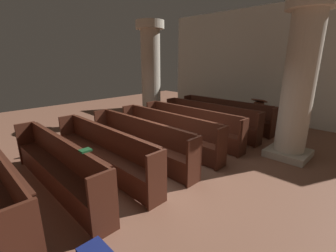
{
  "coord_description": "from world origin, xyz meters",
  "views": [
    {
      "loc": [
        3.76,
        -3.63,
        2.51
      ],
      "look_at": [
        -0.46,
        0.64,
        0.75
      ],
      "focal_mm": 24.7,
      "sensor_mm": 36.0,
      "label": 1
    }
  ],
  "objects": [
    {
      "name": "pew_row_1",
      "position": [
        -0.66,
        2.85,
        0.54
      ],
      "size": [
        3.65,
        0.46,
        1.02
      ],
      "color": "#4C2316",
      "rests_on": "ground"
    },
    {
      "name": "pew_row_4",
      "position": [
        -0.66,
        -0.2,
        0.54
      ],
      "size": [
        3.65,
        0.46,
        1.02
      ],
      "color": "#4C2316",
      "rests_on": "ground"
    },
    {
      "name": "back_wall",
      "position": [
        0.0,
        6.08,
        2.25
      ],
      "size": [
        10.0,
        0.16,
        4.5
      ],
      "primitive_type": "cube",
      "color": "silver",
      "rests_on": "ground"
    },
    {
      "name": "pillar_aisle_side",
      "position": [
        2.02,
        2.67,
        2.01
      ],
      "size": [
        1.07,
        1.07,
        3.87
      ],
      "color": "#B6AD9A",
      "rests_on": "ground"
    },
    {
      "name": "pew_row_3",
      "position": [
        -0.66,
        0.82,
        0.54
      ],
      "size": [
        3.65,
        0.47,
        1.02
      ],
      "color": "#4C2316",
      "rests_on": "ground"
    },
    {
      "name": "pew_row_5",
      "position": [
        -0.66,
        -1.22,
        0.54
      ],
      "size": [
        3.65,
        0.47,
        1.02
      ],
      "color": "#4C2316",
      "rests_on": "ground"
    },
    {
      "name": "ground_plane",
      "position": [
        0.0,
        0.0,
        0.0
      ],
      "size": [
        19.2,
        19.2,
        0.0
      ],
      "primitive_type": "plane",
      "color": "brown"
    },
    {
      "name": "pillar_far_side",
      "position": [
        -3.3,
        2.53,
        2.01
      ],
      "size": [
        1.07,
        1.07,
        3.87
      ],
      "color": "#B6AD9A",
      "rests_on": "ground"
    },
    {
      "name": "pew_row_6",
      "position": [
        -0.66,
        -2.24,
        0.54
      ],
      "size": [
        3.65,
        0.46,
        1.02
      ],
      "color": "#4C2316",
      "rests_on": "ground"
    },
    {
      "name": "lectern",
      "position": [
        0.21,
        4.76,
        0.45
      ],
      "size": [
        0.48,
        0.45,
        1.08
      ],
      "color": "#562B1A",
      "rests_on": "ground"
    },
    {
      "name": "pew_row_0",
      "position": [
        -0.66,
        3.87,
        0.54
      ],
      "size": [
        3.65,
        0.47,
        1.02
      ],
      "color": "#4C2316",
      "rests_on": "ground"
    },
    {
      "name": "pew_row_2",
      "position": [
        -0.66,
        1.83,
        0.54
      ],
      "size": [
        3.65,
        0.46,
        1.02
      ],
      "color": "#4C2316",
      "rests_on": "ground"
    },
    {
      "name": "hymn_book",
      "position": [
        0.26,
        -2.05,
        1.03
      ],
      "size": [
        0.15,
        0.19,
        0.03
      ],
      "primitive_type": "cube",
      "color": "#194723",
      "rests_on": "pew_row_6"
    }
  ]
}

